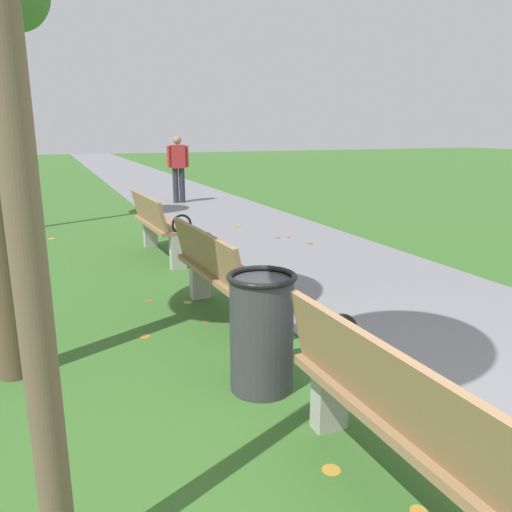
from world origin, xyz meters
The scene contains 8 objects.
ground_plane centered at (0.00, 0.00, 0.00)m, with size 80.00×80.00×0.00m, color #386628.
paved_walkway centered at (1.45, 18.00, 0.01)m, with size 2.90×44.00×0.02m, color slate.
park_bench_1 centered at (-0.50, 0.05, 0.49)m, with size 0.50×1.61×0.90m.
park_bench_2 centered at (-0.50, 2.73, 0.49)m, with size 0.55×1.62×0.90m.
park_bench_3 centered at (-0.50, 5.47, 0.49)m, with size 0.55×1.62×0.90m.
pedestrian_walking centered at (1.13, 10.75, 0.93)m, with size 0.53×0.25×1.62m.
trash_bin centered at (-0.65, 1.40, 0.42)m, with size 0.48×0.48×0.84m.
scattered_leaves centered at (0.14, 3.53, 0.01)m, with size 5.06×8.66×0.02m.
Camera 1 is at (-1.93, -1.58, 1.77)m, focal length 35.32 mm.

